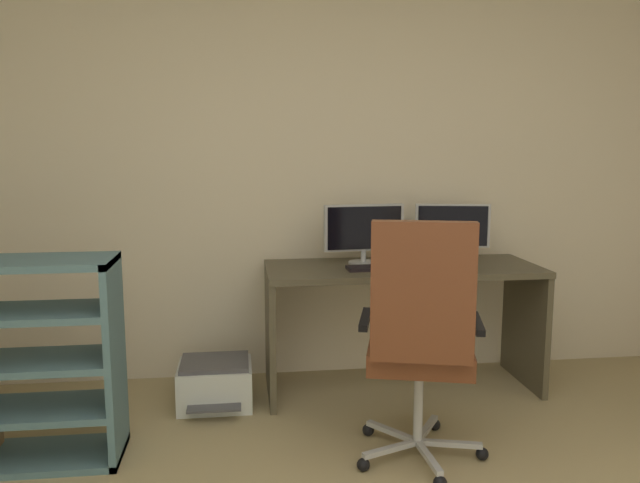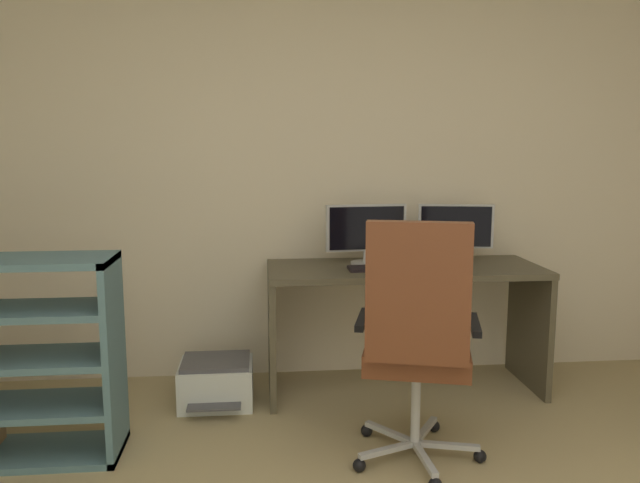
% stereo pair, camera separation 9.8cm
% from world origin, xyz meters
% --- Properties ---
extents(wall_back, '(4.79, 0.10, 2.65)m').
position_xyz_m(wall_back, '(0.00, 2.71, 1.32)').
color(wall_back, beige).
rests_on(wall_back, ground).
extents(desk, '(1.60, 0.62, 0.75)m').
position_xyz_m(desk, '(0.44, 2.30, 0.56)').
color(desk, brown).
rests_on(desk, ground).
extents(monitor_main, '(0.48, 0.18, 0.36)m').
position_xyz_m(monitor_main, '(0.23, 2.40, 0.96)').
color(monitor_main, '#B2B5B7').
rests_on(monitor_main, desk).
extents(monitor_secondary, '(0.44, 0.18, 0.35)m').
position_xyz_m(monitor_secondary, '(0.77, 2.40, 0.96)').
color(monitor_secondary, '#B2B5B7').
rests_on(monitor_secondary, desk).
extents(keyboard, '(0.34, 0.14, 0.02)m').
position_xyz_m(keyboard, '(0.27, 2.21, 0.76)').
color(keyboard, black).
rests_on(keyboard, desk).
extents(computer_mouse, '(0.07, 0.11, 0.03)m').
position_xyz_m(computer_mouse, '(0.51, 2.23, 0.77)').
color(computer_mouse, black).
rests_on(computer_mouse, desk).
extents(office_chair, '(0.63, 0.62, 1.15)m').
position_xyz_m(office_chair, '(0.28, 1.37, 0.63)').
color(office_chair, '#B7BABC').
rests_on(office_chair, ground).
extents(printer, '(0.41, 0.43, 0.26)m').
position_xyz_m(printer, '(-0.66, 2.19, 0.13)').
color(printer, silver).
rests_on(printer, ground).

